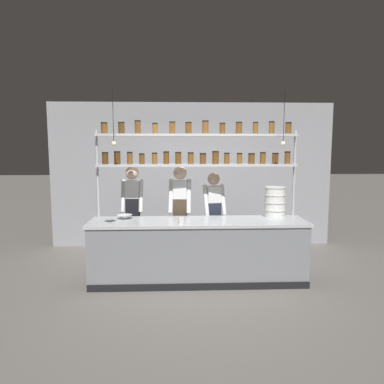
{
  "coord_description": "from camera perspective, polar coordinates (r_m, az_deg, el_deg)",
  "views": [
    {
      "loc": [
        -0.32,
        -5.38,
        2.03
      ],
      "look_at": [
        -0.08,
        0.2,
        1.32
      ],
      "focal_mm": 35.0,
      "sensor_mm": 36.0,
      "label": 1
    }
  ],
  "objects": [
    {
      "name": "prep_counter",
      "position": [
        5.61,
        0.93,
        -8.99
      ],
      "size": [
        3.18,
        0.76,
        0.92
      ],
      "color": "gray",
      "rests_on": "ground_plane"
    },
    {
      "name": "ground_plane",
      "position": [
        5.76,
        0.92,
        -13.38
      ],
      "size": [
        40.0,
        40.0,
        0.0
      ],
      "primitive_type": "plane",
      "color": "slate"
    },
    {
      "name": "pendant_light_row",
      "position": [
        5.39,
        1.12,
        7.87
      ],
      "size": [
        2.5,
        0.07,
        0.79
      ],
      "color": "black"
    },
    {
      "name": "back_wall",
      "position": [
        7.5,
        0.01,
        2.61
      ],
      "size": [
        5.58,
        0.12,
        2.84
      ],
      "primitive_type": "cube",
      "color": "#939399",
      "rests_on": "ground_plane"
    },
    {
      "name": "chef_right",
      "position": [
        6.17,
        3.3,
        -3.33
      ],
      "size": [
        0.4,
        0.32,
        1.58
      ],
      "rotation": [
        0.0,
        0.0,
        0.19
      ],
      "color": "black",
      "rests_on": "ground_plane"
    },
    {
      "name": "prep_bowl_near_left",
      "position": [
        5.7,
        -10.23,
        -3.77
      ],
      "size": [
        0.23,
        0.23,
        0.06
      ],
      "color": "white",
      "rests_on": "prep_counter"
    },
    {
      "name": "spice_shelf_unit",
      "position": [
        5.72,
        0.73,
        6.05
      ],
      "size": [
        3.07,
        0.28,
        2.39
      ],
      "color": "#B7BABF",
      "rests_on": "ground_plane"
    },
    {
      "name": "chef_center",
      "position": [
        6.05,
        -1.82,
        -2.8
      ],
      "size": [
        0.38,
        0.31,
        1.69
      ],
      "rotation": [
        0.0,
        0.0,
        -0.09
      ],
      "color": "black",
      "rests_on": "ground_plane"
    },
    {
      "name": "container_stack",
      "position": [
        5.88,
        12.52,
        -1.48
      ],
      "size": [
        0.33,
        0.33,
        0.47
      ],
      "color": "white",
      "rests_on": "prep_counter"
    },
    {
      "name": "serving_cup_front",
      "position": [
        5.28,
        -1.67,
        -4.4
      ],
      "size": [
        0.09,
        0.09,
        0.09
      ],
      "color": "silver",
      "rests_on": "prep_counter"
    },
    {
      "name": "chef_left",
      "position": [
        6.23,
        -9.01,
        -2.66
      ],
      "size": [
        0.36,
        0.29,
        1.68
      ],
      "rotation": [
        0.0,
        0.0,
        -0.01
      ],
      "color": "black",
      "rests_on": "ground_plane"
    },
    {
      "name": "prep_bowl_center_front",
      "position": [
        5.56,
        -12.33,
        -4.19
      ],
      "size": [
        0.17,
        0.17,
        0.05
      ],
      "color": "#B2B7BC",
      "rests_on": "prep_counter"
    }
  ]
}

